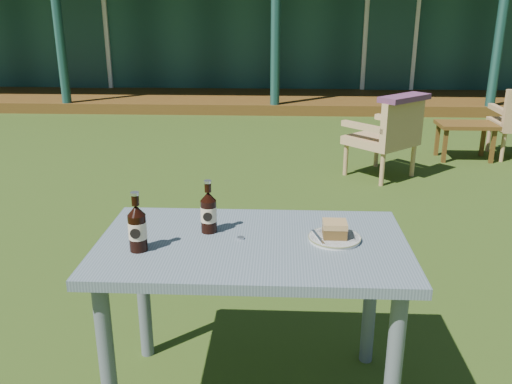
# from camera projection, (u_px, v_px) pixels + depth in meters

# --- Properties ---
(ground) EXTENTS (80.00, 80.00, 0.00)m
(ground) POSITION_uv_depth(u_px,v_px,m) (265.00, 242.00, 3.84)
(ground) COLOR #334916
(pavilion) EXTENTS (15.80, 8.30, 3.45)m
(pavilion) POSITION_uv_depth(u_px,v_px,m) (278.00, 6.00, 12.19)
(pavilion) COLOR #183E37
(pavilion) RESTS_ON ground
(cafe_table) EXTENTS (1.20, 0.70, 0.72)m
(cafe_table) POSITION_uv_depth(u_px,v_px,m) (252.00, 265.00, 2.13)
(cafe_table) COLOR slate
(cafe_table) RESTS_ON ground
(plate) EXTENTS (0.20, 0.20, 0.01)m
(plate) POSITION_uv_depth(u_px,v_px,m) (335.00, 238.00, 2.11)
(plate) COLOR silver
(plate) RESTS_ON cafe_table
(cake_slice) EXTENTS (0.09, 0.09, 0.06)m
(cake_slice) POSITION_uv_depth(u_px,v_px,m) (335.00, 229.00, 2.10)
(cake_slice) COLOR brown
(cake_slice) RESTS_ON plate
(fork) EXTENTS (0.05, 0.14, 0.00)m
(fork) POSITION_uv_depth(u_px,v_px,m) (318.00, 237.00, 2.10)
(fork) COLOR silver
(fork) RESTS_ON plate
(cola_bottle_near) EXTENTS (0.06, 0.07, 0.22)m
(cola_bottle_near) POSITION_uv_depth(u_px,v_px,m) (209.00, 212.00, 2.16)
(cola_bottle_near) COLOR black
(cola_bottle_near) RESTS_ON cafe_table
(cola_bottle_far) EXTENTS (0.07, 0.07, 0.23)m
(cola_bottle_far) POSITION_uv_depth(u_px,v_px,m) (137.00, 227.00, 1.99)
(cola_bottle_far) COLOR black
(cola_bottle_far) RESTS_ON cafe_table
(bottle_cap) EXTENTS (0.03, 0.03, 0.01)m
(bottle_cap) POSITION_uv_depth(u_px,v_px,m) (241.00, 238.00, 2.12)
(bottle_cap) COLOR silver
(bottle_cap) RESTS_ON cafe_table
(armchair_left) EXTENTS (0.78, 0.78, 0.77)m
(armchair_left) POSITION_uv_depth(u_px,v_px,m) (388.00, 134.00, 5.17)
(armchair_left) COLOR tan
(armchair_left) RESTS_ON ground
(floral_throw) EXTENTS (0.54, 0.52, 0.05)m
(floral_throw) POSITION_uv_depth(u_px,v_px,m) (405.00, 98.00, 4.94)
(floral_throw) COLOR #613154
(floral_throw) RESTS_ON armchair_left
(side_table) EXTENTS (0.60, 0.40, 0.40)m
(side_table) POSITION_uv_depth(u_px,v_px,m) (466.00, 128.00, 5.83)
(side_table) COLOR #593A15
(side_table) RESTS_ON ground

